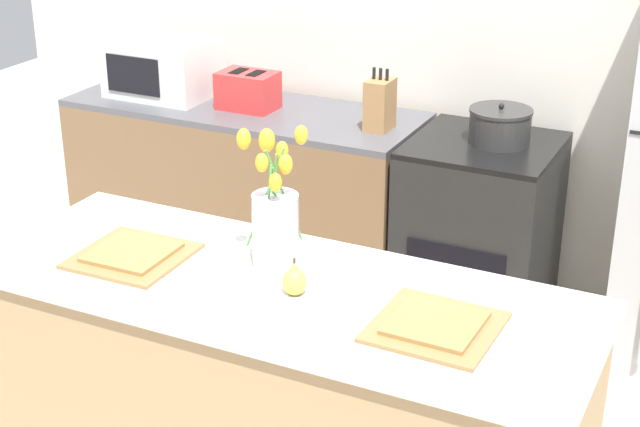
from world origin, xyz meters
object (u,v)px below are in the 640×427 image
(flower_vase, at_px, (275,222))
(plate_setting_right, at_px, (435,326))
(microwave, at_px, (163,67))
(cooking_pot, at_px, (500,126))
(knife_block, at_px, (380,104))
(plate_setting_left, at_px, (132,255))
(pear_figurine, at_px, (295,280))
(toaster, at_px, (248,90))
(stove_range, at_px, (478,240))

(flower_vase, distance_m, plate_setting_right, 0.57)
(plate_setting_right, bearing_deg, microwave, 140.21)
(cooking_pot, height_order, knife_block, knife_block)
(plate_setting_left, xyz_separation_m, plate_setting_right, (0.96, 0.00, 0.00))
(flower_vase, height_order, pear_figurine, flower_vase)
(microwave, bearing_deg, toaster, -2.06)
(pear_figurine, distance_m, toaster, 1.95)
(pear_figurine, distance_m, cooking_pot, 1.66)
(pear_figurine, relative_size, cooking_pot, 0.43)
(microwave, bearing_deg, flower_vase, -46.57)
(knife_block, bearing_deg, plate_setting_right, -62.48)
(stove_range, xyz_separation_m, knife_block, (-0.46, -0.03, 0.56))
(plate_setting_left, relative_size, knife_block, 1.19)
(plate_setting_left, bearing_deg, toaster, 108.48)
(plate_setting_left, bearing_deg, microwave, 121.75)
(plate_setting_left, bearing_deg, cooking_pot, 69.29)
(plate_setting_left, distance_m, toaster, 1.72)
(knife_block, bearing_deg, pear_figurine, -75.14)
(flower_vase, xyz_separation_m, toaster, (-0.96, 1.50, -0.13))
(flower_vase, bearing_deg, stove_range, 84.06)
(stove_range, relative_size, pear_figurine, 8.01)
(stove_range, distance_m, plate_setting_left, 1.82)
(pear_figurine, distance_m, plate_setting_left, 0.54)
(stove_range, xyz_separation_m, plate_setting_left, (-0.58, -1.65, 0.52))
(stove_range, distance_m, knife_block, 0.73)
(plate_setting_left, xyz_separation_m, microwave, (-1.02, 1.65, 0.06))
(pear_figurine, height_order, plate_setting_left, pear_figurine)
(plate_setting_left, distance_m, knife_block, 1.62)
(pear_figurine, xyz_separation_m, plate_setting_left, (-0.54, -0.01, -0.03))
(pear_figurine, xyz_separation_m, knife_block, (-0.43, 1.61, 0.01))
(plate_setting_right, height_order, toaster, toaster)
(flower_vase, bearing_deg, knife_block, 101.55)
(microwave, bearing_deg, cooking_pot, 0.87)
(plate_setting_left, height_order, knife_block, knife_block)
(toaster, bearing_deg, plate_setting_right, -47.33)
(flower_vase, distance_m, knife_block, 1.52)
(plate_setting_right, xyz_separation_m, microwave, (-1.98, 1.65, 0.06))
(stove_range, xyz_separation_m, cooking_pot, (0.05, 0.02, 0.52))
(microwave, xyz_separation_m, knife_block, (1.13, -0.03, -0.02))
(toaster, relative_size, microwave, 0.58)
(cooking_pot, distance_m, knife_block, 0.52)
(plate_setting_right, bearing_deg, cooking_pot, 101.02)
(plate_setting_left, height_order, toaster, toaster)
(flower_vase, bearing_deg, pear_figurine, -43.78)
(pear_figurine, height_order, toaster, same)
(stove_range, distance_m, pear_figurine, 1.73)
(pear_figurine, bearing_deg, plate_setting_left, -179.05)
(flower_vase, bearing_deg, plate_setting_right, -13.19)
(flower_vase, distance_m, cooking_pot, 1.57)
(pear_figurine, bearing_deg, toaster, 123.86)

